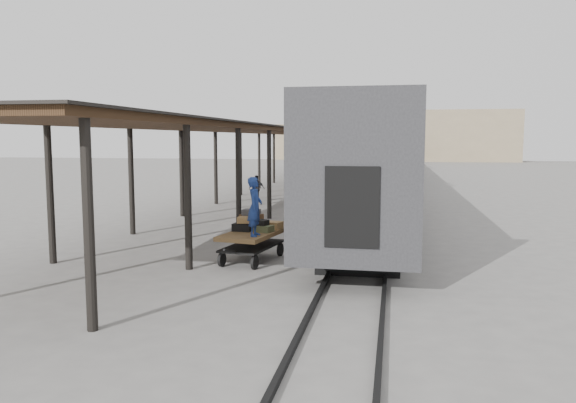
# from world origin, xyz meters

# --- Properties ---
(ground) EXTENTS (160.00, 160.00, 0.00)m
(ground) POSITION_xyz_m (0.00, 0.00, 0.00)
(ground) COLOR slate
(ground) RESTS_ON ground
(train) EXTENTS (3.45, 76.01, 4.01)m
(train) POSITION_xyz_m (3.19, 33.79, 2.69)
(train) COLOR silver
(train) RESTS_ON ground
(canopy) EXTENTS (4.90, 64.30, 4.15)m
(canopy) POSITION_xyz_m (-3.40, 24.00, 4.00)
(canopy) COLOR #422B19
(canopy) RESTS_ON ground
(rails) EXTENTS (1.54, 150.00, 0.12)m
(rails) POSITION_xyz_m (3.20, 34.00, 0.06)
(rails) COLOR black
(rails) RESTS_ON ground
(building_far) EXTENTS (18.00, 10.00, 8.00)m
(building_far) POSITION_xyz_m (14.00, 78.00, 4.00)
(building_far) COLOR tan
(building_far) RESTS_ON ground
(building_left) EXTENTS (12.00, 8.00, 6.00)m
(building_left) POSITION_xyz_m (-10.00, 82.00, 3.00)
(building_left) COLOR tan
(building_left) RESTS_ON ground
(baggage_cart) EXTENTS (1.65, 2.58, 0.86)m
(baggage_cart) POSITION_xyz_m (0.09, -0.68, 0.65)
(baggage_cart) COLOR brown
(baggage_cart) RESTS_ON ground
(suitcase_stack) EXTENTS (1.39, 1.13, 0.60)m
(suitcase_stack) POSITION_xyz_m (0.09, -0.28, 1.07)
(suitcase_stack) COLOR #3C3B3E
(suitcase_stack) RESTS_ON baggage_cart
(luggage_tug) EXTENTS (1.20, 1.81, 1.52)m
(luggage_tug) POSITION_xyz_m (-1.28, 20.96, 0.70)
(luggage_tug) COLOR maroon
(luggage_tug) RESTS_ON ground
(porter) EXTENTS (0.40, 0.60, 1.64)m
(porter) POSITION_xyz_m (0.34, -1.33, 1.68)
(porter) COLOR navy
(porter) RESTS_ON baggage_cart
(pedestrian) EXTENTS (0.92, 0.46, 1.51)m
(pedestrian) POSITION_xyz_m (-3.49, 14.32, 0.75)
(pedestrian) COLOR black
(pedestrian) RESTS_ON ground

